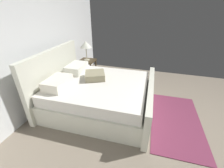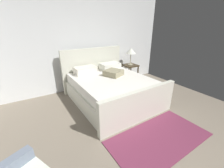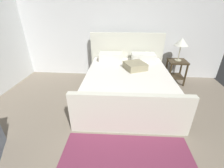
% 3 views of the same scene
% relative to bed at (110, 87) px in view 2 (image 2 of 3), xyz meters
% --- Properties ---
extents(ground_plane, '(5.29, 6.66, 0.02)m').
position_rel_bed_xyz_m(ground_plane, '(-0.20, -2.16, -0.36)').
color(ground_plane, '#796D5D').
extents(wall_back, '(5.41, 0.12, 2.71)m').
position_rel_bed_xyz_m(wall_back, '(-0.20, 1.23, 1.01)').
color(wall_back, silver).
rests_on(wall_back, ground).
extents(bed, '(1.91, 2.21, 1.22)m').
position_rel_bed_xyz_m(bed, '(0.00, 0.00, 0.00)').
color(bed, beige).
rests_on(bed, ground).
extents(nightstand_right, '(0.44, 0.44, 0.60)m').
position_rel_bed_xyz_m(nightstand_right, '(1.24, 0.80, 0.05)').
color(nightstand_right, '#382C1B').
rests_on(nightstand_right, ground).
extents(table_lamp_right, '(0.32, 0.32, 0.55)m').
position_rel_bed_xyz_m(table_lamp_right, '(1.24, 0.80, 0.69)').
color(table_lamp_right, '#B7B293').
rests_on(table_lamp_right, nightstand_right).
extents(area_rug, '(1.80, 0.97, 0.01)m').
position_rel_bed_xyz_m(area_rug, '(0.00, -1.65, -0.34)').
color(area_rug, '#6B2A43').
rests_on(area_rug, ground).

